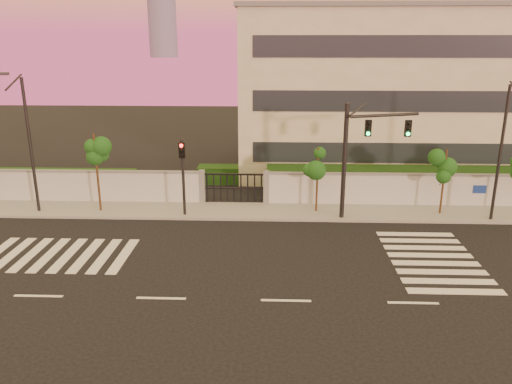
% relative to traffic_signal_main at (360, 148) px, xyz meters
% --- Properties ---
extents(ground, '(120.00, 120.00, 0.00)m').
position_rel_traffic_signal_main_xyz_m(ground, '(-4.22, -9.47, -4.21)').
color(ground, black).
rests_on(ground, ground).
extents(sidewalk, '(60.00, 3.00, 0.15)m').
position_rel_traffic_signal_main_xyz_m(sidewalk, '(-4.22, 1.03, -4.13)').
color(sidewalk, gray).
rests_on(sidewalk, ground).
extents(perimeter_wall, '(60.00, 0.36, 2.20)m').
position_rel_traffic_signal_main_xyz_m(perimeter_wall, '(-4.12, 2.53, -3.14)').
color(perimeter_wall, '#B0B3B7').
rests_on(perimeter_wall, ground).
extents(hedge_row, '(41.00, 4.25, 1.80)m').
position_rel_traffic_signal_main_xyz_m(hedge_row, '(-3.05, 5.27, -3.39)').
color(hedge_row, '#153610').
rests_on(hedge_row, ground).
extents(institutional_building, '(24.40, 12.40, 12.25)m').
position_rel_traffic_signal_main_xyz_m(institutional_building, '(4.78, 12.52, 1.95)').
color(institutional_building, beige).
rests_on(institutional_building, ground).
extents(road_markings, '(57.00, 7.62, 0.02)m').
position_rel_traffic_signal_main_xyz_m(road_markings, '(-5.80, -5.71, -4.20)').
color(road_markings, silver).
rests_on(road_markings, ground).
extents(street_tree_c, '(1.54, 1.23, 4.77)m').
position_rel_traffic_signal_main_xyz_m(street_tree_c, '(-15.06, 0.69, -0.70)').
color(street_tree_c, '#382314').
rests_on(street_tree_c, ground).
extents(street_tree_d, '(1.50, 1.20, 3.98)m').
position_rel_traffic_signal_main_xyz_m(street_tree_d, '(-2.19, 1.09, -1.28)').
color(street_tree_d, '#382314').
rests_on(street_tree_d, ground).
extents(street_tree_e, '(1.42, 1.13, 3.98)m').
position_rel_traffic_signal_main_xyz_m(street_tree_e, '(5.05, 0.92, -1.27)').
color(street_tree_e, '#382314').
rests_on(street_tree_e, ground).
extents(traffic_signal_main, '(4.14, 1.40, 6.66)m').
position_rel_traffic_signal_main_xyz_m(traffic_signal_main, '(0.00, 0.00, 0.00)').
color(traffic_signal_main, black).
rests_on(traffic_signal_main, ground).
extents(traffic_signal_secondary, '(0.36, 0.34, 4.59)m').
position_rel_traffic_signal_main_xyz_m(traffic_signal_secondary, '(-9.94, 0.13, -1.29)').
color(traffic_signal_secondary, black).
rests_on(traffic_signal_secondary, ground).
extents(streetlight_west, '(0.50, 2.00, 8.31)m').
position_rel_traffic_signal_main_xyz_m(streetlight_west, '(-18.75, 0.31, 0.28)').
color(streetlight_west, black).
rests_on(streetlight_west, ground).
extents(streetlight_east, '(0.48, 1.93, 8.04)m').
position_rel_traffic_signal_main_xyz_m(streetlight_east, '(7.61, -0.18, 0.14)').
color(streetlight_east, black).
rests_on(streetlight_east, ground).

